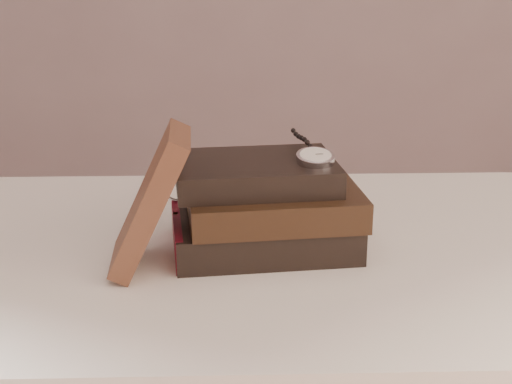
{
  "coord_description": "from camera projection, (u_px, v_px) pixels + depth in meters",
  "views": [
    {
      "loc": [
        -0.03,
        -0.53,
        1.13
      ],
      "look_at": [
        -0.0,
        0.34,
        0.82
      ],
      "focal_mm": 51.91,
      "sensor_mm": 36.0,
      "label": 1
    }
  ],
  "objects": [
    {
      "name": "table",
      "position": [
        256.0,
        309.0,
        0.99
      ],
      "size": [
        1.0,
        0.6,
        0.75
      ],
      "color": "white",
      "rests_on": "ground"
    },
    {
      "name": "book_stack",
      "position": [
        265.0,
        208.0,
        0.94
      ],
      "size": [
        0.25,
        0.18,
        0.11
      ],
      "color": "black",
      "rests_on": "table"
    },
    {
      "name": "journal",
      "position": [
        150.0,
        200.0,
        0.87
      ],
      "size": [
        0.11,
        0.11,
        0.17
      ],
      "primitive_type": "cube",
      "rotation": [
        0.0,
        0.44,
        0.05
      ],
      "color": "#422419",
      "rests_on": "table"
    },
    {
      "name": "pocket_watch",
      "position": [
        314.0,
        156.0,
        0.91
      ],
      "size": [
        0.05,
        0.15,
        0.02
      ],
      "color": "silver",
      "rests_on": "book_stack"
    },
    {
      "name": "eyeglasses",
      "position": [
        196.0,
        183.0,
        0.99
      ],
      "size": [
        0.11,
        0.12,
        0.05
      ],
      "color": "silver",
      "rests_on": "book_stack"
    }
  ]
}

